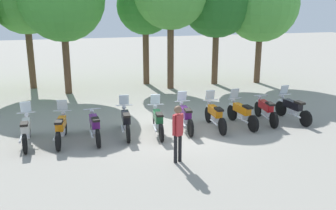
# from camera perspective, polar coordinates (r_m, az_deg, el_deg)

# --- Properties ---
(ground_plane) EXTENTS (80.00, 80.00, 0.00)m
(ground_plane) POSITION_cam_1_polar(r_m,az_deg,el_deg) (14.03, 0.58, -4.07)
(ground_plane) COLOR gray
(motorcycle_0) EXTENTS (0.62, 2.19, 1.37)m
(motorcycle_0) POSITION_cam_1_polar(r_m,az_deg,el_deg) (13.50, -20.99, -3.60)
(motorcycle_0) COLOR black
(motorcycle_0) RESTS_ON ground_plane
(motorcycle_1) EXTENTS (0.69, 2.18, 1.37)m
(motorcycle_1) POSITION_cam_1_polar(r_m,az_deg,el_deg) (13.34, -16.11, -3.38)
(motorcycle_1) COLOR black
(motorcycle_1) RESTS_ON ground_plane
(motorcycle_2) EXTENTS (0.62, 2.19, 0.99)m
(motorcycle_2) POSITION_cam_1_polar(r_m,az_deg,el_deg) (13.30, -11.21, -3.19)
(motorcycle_2) COLOR black
(motorcycle_2) RESTS_ON ground_plane
(motorcycle_3) EXTENTS (0.62, 2.19, 1.37)m
(motorcycle_3) POSITION_cam_1_polar(r_m,az_deg,el_deg) (13.62, -6.50, -2.48)
(motorcycle_3) COLOR black
(motorcycle_3) RESTS_ON ground_plane
(motorcycle_4) EXTENTS (0.64, 2.19, 1.37)m
(motorcycle_4) POSITION_cam_1_polar(r_m,az_deg,el_deg) (13.63, -1.59, -2.37)
(motorcycle_4) COLOR black
(motorcycle_4) RESTS_ON ground_plane
(motorcycle_5) EXTENTS (0.63, 2.19, 1.37)m
(motorcycle_5) POSITION_cam_1_polar(r_m,az_deg,el_deg) (14.13, 2.68, -1.73)
(motorcycle_5) COLOR black
(motorcycle_5) RESTS_ON ground_plane
(motorcycle_6) EXTENTS (0.62, 2.19, 1.37)m
(motorcycle_6) POSITION_cam_1_polar(r_m,az_deg,el_deg) (14.37, 7.22, -1.55)
(motorcycle_6) COLOR black
(motorcycle_6) RESTS_ON ground_plane
(motorcycle_7) EXTENTS (0.62, 2.19, 1.37)m
(motorcycle_7) POSITION_cam_1_polar(r_m,az_deg,el_deg) (14.83, 11.27, -1.19)
(motorcycle_7) COLOR black
(motorcycle_7) RESTS_ON ground_plane
(motorcycle_8) EXTENTS (0.66, 2.18, 0.99)m
(motorcycle_8) POSITION_cam_1_polar(r_m,az_deg,el_deg) (15.51, 14.79, -0.73)
(motorcycle_8) COLOR black
(motorcycle_8) RESTS_ON ground_plane
(motorcycle_9) EXTENTS (0.62, 2.19, 1.37)m
(motorcycle_9) POSITION_cam_1_polar(r_m,az_deg,el_deg) (15.98, 18.58, -0.50)
(motorcycle_9) COLOR black
(motorcycle_9) RESTS_ON ground_plane
(person_0) EXTENTS (0.40, 0.30, 1.78)m
(person_0) POSITION_cam_1_polar(r_m,az_deg,el_deg) (11.04, 1.53, -3.75)
(person_0) COLOR black
(person_0) RESTS_ON ground_plane
(tree_3) EXTENTS (3.27, 3.27, 6.17)m
(tree_3) POSITION_cam_1_polar(r_m,az_deg,el_deg) (21.84, -3.53, 14.90)
(tree_3) COLOR brown
(tree_3) RESTS_ON ground_plane
(tree_5) EXTENTS (4.09, 4.09, 6.82)m
(tree_5) POSITION_cam_1_polar(r_m,az_deg,el_deg) (21.98, 7.55, 15.48)
(tree_5) COLOR brown
(tree_5) RESTS_ON ground_plane
(tree_6) EXTENTS (4.31, 4.31, 6.76)m
(tree_6) POSITION_cam_1_polar(r_m,az_deg,el_deg) (22.83, 14.18, 14.73)
(tree_6) COLOR brown
(tree_6) RESTS_ON ground_plane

